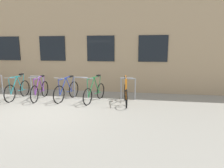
{
  "coord_description": "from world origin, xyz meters",
  "views": [
    {
      "loc": [
        3.25,
        -6.04,
        2.09
      ],
      "look_at": [
        2.0,
        1.6,
        0.68
      ],
      "focal_mm": 31.94,
      "sensor_mm": 36.0,
      "label": 1
    }
  ],
  "objects_px": {
    "bicycle_green": "(95,92)",
    "bicycle_purple": "(40,90)",
    "bicycle_orange": "(126,94)",
    "bicycle_blue": "(67,91)",
    "bicycle_teal": "(18,90)"
  },
  "relations": [
    {
      "from": "bicycle_teal",
      "to": "bicycle_orange",
      "type": "height_order",
      "value": "bicycle_orange"
    },
    {
      "from": "bicycle_teal",
      "to": "bicycle_purple",
      "type": "bearing_deg",
      "value": 4.85
    },
    {
      "from": "bicycle_orange",
      "to": "bicycle_green",
      "type": "distance_m",
      "value": 1.24
    },
    {
      "from": "bicycle_teal",
      "to": "bicycle_orange",
      "type": "bearing_deg",
      "value": 0.55
    },
    {
      "from": "bicycle_orange",
      "to": "bicycle_blue",
      "type": "relative_size",
      "value": 1.01
    },
    {
      "from": "bicycle_orange",
      "to": "bicycle_green",
      "type": "height_order",
      "value": "bicycle_orange"
    },
    {
      "from": "bicycle_green",
      "to": "bicycle_blue",
      "type": "height_order",
      "value": "bicycle_green"
    },
    {
      "from": "bicycle_teal",
      "to": "bicycle_purple",
      "type": "xyz_separation_m",
      "value": [
        0.94,
        0.08,
        -0.01
      ]
    },
    {
      "from": "bicycle_purple",
      "to": "bicycle_blue",
      "type": "relative_size",
      "value": 1.0
    },
    {
      "from": "bicycle_teal",
      "to": "bicycle_blue",
      "type": "distance_m",
      "value": 2.08
    },
    {
      "from": "bicycle_green",
      "to": "bicycle_purple",
      "type": "bearing_deg",
      "value": -179.03
    },
    {
      "from": "bicycle_green",
      "to": "bicycle_orange",
      "type": "bearing_deg",
      "value": -3.51
    },
    {
      "from": "bicycle_orange",
      "to": "bicycle_blue",
      "type": "distance_m",
      "value": 2.4
    },
    {
      "from": "bicycle_orange",
      "to": "bicycle_teal",
      "type": "bearing_deg",
      "value": -179.45
    },
    {
      "from": "bicycle_teal",
      "to": "bicycle_green",
      "type": "relative_size",
      "value": 1.02
    }
  ]
}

